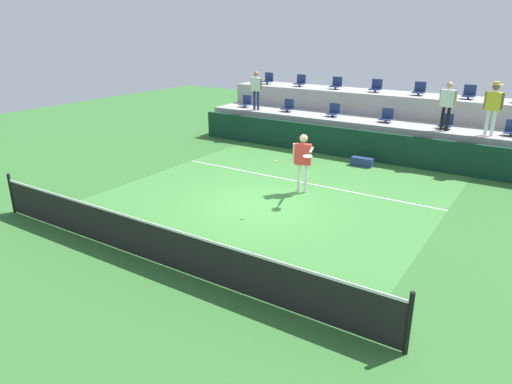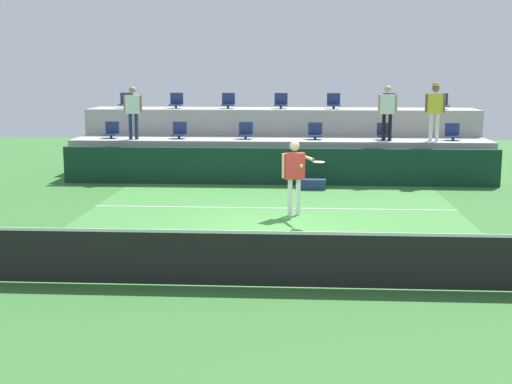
# 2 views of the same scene
# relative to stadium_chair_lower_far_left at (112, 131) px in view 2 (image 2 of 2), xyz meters

# --- Properties ---
(ground_plane) EXTENTS (40.00, 40.00, 0.00)m
(ground_plane) POSITION_rel_stadium_chair_lower_far_left_xyz_m (5.35, -7.23, -1.46)
(ground_plane) COLOR #336B2D
(court_inner_paint) EXTENTS (9.00, 10.00, 0.01)m
(court_inner_paint) POSITION_rel_stadium_chair_lower_far_left_xyz_m (5.35, -6.23, -1.46)
(court_inner_paint) COLOR #3D7F38
(court_inner_paint) RESTS_ON ground_plane
(court_service_line) EXTENTS (9.00, 0.06, 0.00)m
(court_service_line) POSITION_rel_stadium_chair_lower_far_left_xyz_m (5.35, -4.83, -1.46)
(court_service_line) COLOR white
(court_service_line) RESTS_ON ground_plane
(tennis_net) EXTENTS (10.48, 0.08, 1.07)m
(tennis_net) POSITION_rel_stadium_chair_lower_far_left_xyz_m (5.35, -11.23, -0.97)
(tennis_net) COLOR black
(tennis_net) RESTS_ON ground_plane
(sponsor_backboard) EXTENTS (13.00, 0.16, 1.10)m
(sponsor_backboard) POSITION_rel_stadium_chair_lower_far_left_xyz_m (5.35, -1.23, -0.91)
(sponsor_backboard) COLOR #0F3323
(sponsor_backboard) RESTS_ON ground_plane
(seating_tier_lower) EXTENTS (13.00, 1.80, 1.25)m
(seating_tier_lower) POSITION_rel_stadium_chair_lower_far_left_xyz_m (5.35, 0.07, -0.84)
(seating_tier_lower) COLOR #9E9E99
(seating_tier_lower) RESTS_ON ground_plane
(seating_tier_upper) EXTENTS (13.00, 1.80, 2.10)m
(seating_tier_upper) POSITION_rel_stadium_chair_lower_far_left_xyz_m (5.35, 1.87, -0.41)
(seating_tier_upper) COLOR #9E9E99
(seating_tier_upper) RESTS_ON ground_plane
(stadium_chair_lower_far_left) EXTENTS (0.44, 0.40, 0.52)m
(stadium_chair_lower_far_left) POSITION_rel_stadium_chair_lower_far_left_xyz_m (0.00, 0.00, 0.00)
(stadium_chair_lower_far_left) COLOR #2D2D33
(stadium_chair_lower_far_left) RESTS_ON seating_tier_lower
(stadium_chair_lower_left) EXTENTS (0.44, 0.40, 0.52)m
(stadium_chair_lower_left) POSITION_rel_stadium_chair_lower_far_left_xyz_m (2.18, 0.00, 0.00)
(stadium_chair_lower_left) COLOR #2D2D33
(stadium_chair_lower_left) RESTS_ON seating_tier_lower
(stadium_chair_lower_mid_left) EXTENTS (0.44, 0.40, 0.52)m
(stadium_chair_lower_mid_left) POSITION_rel_stadium_chair_lower_far_left_xyz_m (4.28, 0.00, 0.00)
(stadium_chair_lower_mid_left) COLOR #2D2D33
(stadium_chair_lower_mid_left) RESTS_ON seating_tier_lower
(stadium_chair_lower_mid_right) EXTENTS (0.44, 0.40, 0.52)m
(stadium_chair_lower_mid_right) POSITION_rel_stadium_chair_lower_far_left_xyz_m (6.45, 0.00, 0.00)
(stadium_chair_lower_mid_right) COLOR #2D2D33
(stadium_chair_lower_mid_right) RESTS_ON seating_tier_lower
(stadium_chair_lower_right) EXTENTS (0.44, 0.40, 0.52)m
(stadium_chair_lower_right) POSITION_rel_stadium_chair_lower_far_left_xyz_m (8.59, 0.00, 0.00)
(stadium_chair_lower_right) COLOR #2D2D33
(stadium_chair_lower_right) RESTS_ON seating_tier_lower
(stadium_chair_lower_far_right) EXTENTS (0.44, 0.40, 0.52)m
(stadium_chair_lower_far_right) POSITION_rel_stadium_chair_lower_far_left_xyz_m (10.68, 0.00, 0.00)
(stadium_chair_lower_far_right) COLOR #2D2D33
(stadium_chair_lower_far_right) RESTS_ON seating_tier_lower
(stadium_chair_upper_far_left) EXTENTS (0.44, 0.40, 0.52)m
(stadium_chair_upper_far_left) POSITION_rel_stadium_chair_lower_far_left_xyz_m (0.05, 1.80, 0.85)
(stadium_chair_upper_far_left) COLOR #2D2D33
(stadium_chair_upper_far_left) RESTS_ON seating_tier_upper
(stadium_chair_upper_left) EXTENTS (0.44, 0.40, 0.52)m
(stadium_chair_upper_left) POSITION_rel_stadium_chair_lower_far_left_xyz_m (1.78, 1.80, 0.85)
(stadium_chair_upper_left) COLOR #2D2D33
(stadium_chair_upper_left) RESTS_ON seating_tier_upper
(stadium_chair_upper_mid_left) EXTENTS (0.44, 0.40, 0.52)m
(stadium_chair_upper_mid_left) POSITION_rel_stadium_chair_lower_far_left_xyz_m (3.55, 1.80, 0.85)
(stadium_chair_upper_mid_left) COLOR #2D2D33
(stadium_chair_upper_mid_left) RESTS_ON seating_tier_upper
(stadium_chair_upper_center) EXTENTS (0.44, 0.40, 0.52)m
(stadium_chair_upper_center) POSITION_rel_stadium_chair_lower_far_left_xyz_m (5.33, 1.80, 0.85)
(stadium_chair_upper_center) COLOR #2D2D33
(stadium_chair_upper_center) RESTS_ON seating_tier_upper
(stadium_chair_upper_mid_right) EXTENTS (0.44, 0.40, 0.52)m
(stadium_chair_upper_mid_right) POSITION_rel_stadium_chair_lower_far_left_xyz_m (7.10, 1.80, 0.85)
(stadium_chair_upper_mid_right) COLOR #2D2D33
(stadium_chair_upper_mid_right) RESTS_ON seating_tier_upper
(stadium_chair_upper_right) EXTENTS (0.44, 0.40, 0.52)m
(stadium_chair_upper_right) POSITION_rel_stadium_chair_lower_far_left_xyz_m (8.93, 1.80, 0.85)
(stadium_chair_upper_right) COLOR #2D2D33
(stadium_chair_upper_right) RESTS_ON seating_tier_upper
(stadium_chair_upper_far_right) EXTENTS (0.44, 0.40, 0.52)m
(stadium_chair_upper_far_right) POSITION_rel_stadium_chair_lower_far_left_xyz_m (10.66, 1.80, 0.85)
(stadium_chair_upper_far_right) COLOR #2D2D33
(stadium_chair_upper_far_right) RESTS_ON seating_tier_upper
(tennis_player) EXTENTS (1.02, 1.15, 1.77)m
(tennis_player) POSITION_rel_stadium_chair_lower_far_left_xyz_m (5.87, -5.69, -0.38)
(tennis_player) COLOR white
(tennis_player) RESTS_ON ground_plane
(spectator_in_white) EXTENTS (0.58, 0.23, 1.63)m
(spectator_in_white) POSITION_rel_stadium_chair_lower_far_left_xyz_m (0.80, -0.38, 0.76)
(spectator_in_white) COLOR navy
(spectator_in_white) RESTS_ON seating_tier_lower
(spectator_leaning_on_rail) EXTENTS (0.59, 0.25, 1.67)m
(spectator_leaning_on_rail) POSITION_rel_stadium_chair_lower_far_left_xyz_m (8.62, -0.38, 0.79)
(spectator_leaning_on_rail) COLOR black
(spectator_leaning_on_rail) RESTS_ON seating_tier_lower
(spectator_with_hat) EXTENTS (0.60, 0.45, 1.76)m
(spectator_with_hat) POSITION_rel_stadium_chair_lower_far_left_xyz_m (10.04, -0.38, 0.87)
(spectator_with_hat) COLOR white
(spectator_with_hat) RESTS_ON seating_tier_lower
(tennis_ball) EXTENTS (0.07, 0.07, 0.07)m
(tennis_ball) POSITION_rel_stadium_chair_lower_far_left_xyz_m (6.02, -7.50, -0.03)
(tennis_ball) COLOR #CCE033
(equipment_bag) EXTENTS (0.76, 0.28, 0.30)m
(equipment_bag) POSITION_rel_stadium_chair_lower_far_left_xyz_m (6.35, -2.03, -1.31)
(equipment_bag) COLOR navy
(equipment_bag) RESTS_ON ground_plane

